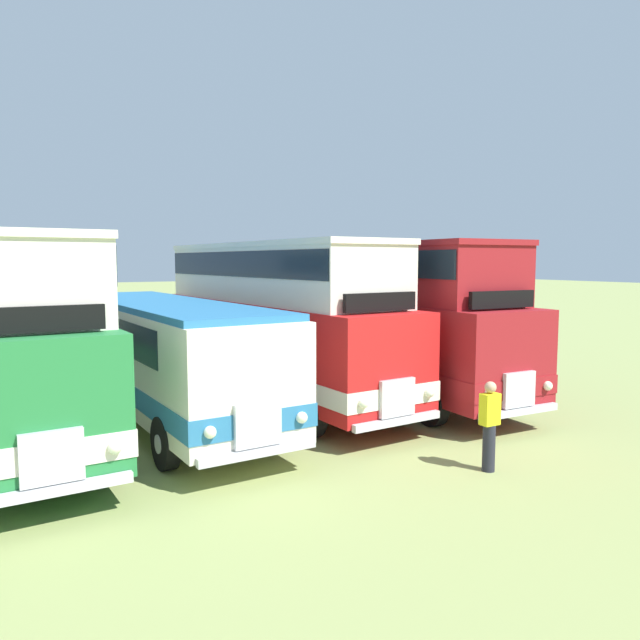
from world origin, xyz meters
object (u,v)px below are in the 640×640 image
object	(u,v)px
marshal_person	(489,425)
bus_fifth_in_row	(377,310)
bus_second_in_row	(11,329)
bus_third_in_row	(163,350)
bus_fourth_in_row	(275,314)

from	to	relation	value
marshal_person	bus_fifth_in_row	bearing A→B (deg)	71.41
bus_second_in_row	marshal_person	xyz separation A→B (m)	(7.70, -6.97, -1.59)
bus_second_in_row	marshal_person	distance (m)	10.51
bus_second_in_row	marshal_person	size ratio (longest dim) A/B	6.44
bus_third_in_row	bus_fourth_in_row	size ratio (longest dim) A/B	1.00
marshal_person	bus_fourth_in_row	bearing A→B (deg)	97.51
bus_third_in_row	bus_fourth_in_row	bearing A→B (deg)	9.29
bus_second_in_row	bus_fifth_in_row	size ratio (longest dim) A/B	0.95
bus_fifth_in_row	marshal_person	bearing A→B (deg)	-108.59
bus_third_in_row	marshal_person	world-z (taller)	bus_third_in_row
bus_second_in_row	bus_fifth_in_row	distance (m)	10.11
bus_fourth_in_row	marshal_person	xyz separation A→B (m)	(0.97, -7.37, -1.58)
bus_second_in_row	bus_fifth_in_row	xyz separation A→B (m)	(10.11, 0.18, 0.00)
bus_fourth_in_row	bus_fifth_in_row	bearing A→B (deg)	-3.59
bus_fifth_in_row	bus_second_in_row	bearing A→B (deg)	-178.96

